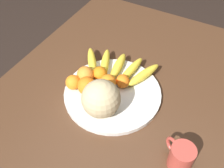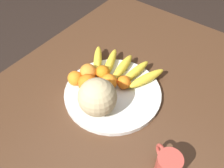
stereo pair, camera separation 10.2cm
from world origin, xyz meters
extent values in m
cube|color=#4C301E|center=(0.00, 0.00, 0.69)|extent=(1.37, 0.97, 0.04)
cube|color=#4C301E|center=(-0.60, -0.40, 0.34)|extent=(0.07, 0.07, 0.67)
cylinder|color=white|center=(0.00, -0.01, 0.72)|extent=(0.39, 0.39, 0.02)
torus|color=#1E4C56|center=(0.00, -0.01, 0.72)|extent=(0.39, 0.39, 0.01)
sphere|color=#C6B284|center=(0.10, 0.00, 0.80)|extent=(0.14, 0.14, 0.14)
sphere|color=brown|center=(-0.03, -0.04, 0.75)|extent=(0.03, 0.03, 0.03)
ellipsoid|color=yellow|center=(-0.13, 0.07, 0.75)|extent=(0.18, 0.10, 0.04)
ellipsoid|color=yellow|center=(-0.13, 0.01, 0.75)|extent=(0.18, 0.05, 0.03)
ellipsoid|color=yellow|center=(-0.12, -0.05, 0.75)|extent=(0.18, 0.06, 0.04)
ellipsoid|color=yellow|center=(-0.11, -0.11, 0.75)|extent=(0.19, 0.11, 0.04)
ellipsoid|color=yellow|center=(-0.09, -0.16, 0.75)|extent=(0.17, 0.14, 0.04)
sphere|color=orange|center=(0.05, -0.10, 0.77)|extent=(0.07, 0.07, 0.07)
sphere|color=orange|center=(0.06, -0.16, 0.76)|extent=(0.06, 0.06, 0.06)
sphere|color=orange|center=(0.00, -0.14, 0.77)|extent=(0.07, 0.07, 0.07)
sphere|color=orange|center=(-0.01, -0.04, 0.76)|extent=(0.07, 0.07, 0.07)
sphere|color=orange|center=(-0.04, -0.09, 0.76)|extent=(0.06, 0.06, 0.06)
sphere|color=orange|center=(-0.05, 0.01, 0.76)|extent=(0.06, 0.06, 0.06)
cube|color=white|center=(0.00, -0.07, 0.73)|extent=(0.09, 0.05, 0.00)
cylinder|color=#B74238|center=(0.16, 0.33, 0.76)|extent=(0.08, 0.08, 0.09)
torus|color=#B74238|center=(0.14, 0.29, 0.76)|extent=(0.04, 0.06, 0.06)
camera|label=1|loc=(0.61, 0.32, 1.53)|focal=42.00mm
camera|label=2|loc=(0.56, 0.41, 1.53)|focal=42.00mm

